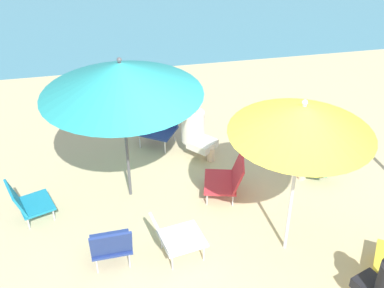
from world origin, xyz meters
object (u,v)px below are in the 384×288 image
object	(u,v)px
beach_chair_c	(160,123)
beach_chair_e	(111,245)
umbrella_yellow	(303,120)
beach_chair_b	(174,237)
beach_chair_d	(228,178)
beach_chair_f	(27,202)
person_b	(326,155)
person_a	(195,129)
umbrella_teal	(121,78)

from	to	relation	value
beach_chair_c	beach_chair_e	world-z (taller)	beach_chair_e
umbrella_yellow	beach_chair_e	bearing A→B (deg)	177.58
beach_chair_b	beach_chair_d	distance (m)	1.35
umbrella_yellow	beach_chair_d	size ratio (longest dim) A/B	3.02
umbrella_yellow	beach_chair_f	size ratio (longest dim) A/B	3.28
beach_chair_e	person_b	world-z (taller)	person_b
person_a	person_b	bearing A→B (deg)	15.67
person_b	beach_chair_b	bearing A→B (deg)	49.38
umbrella_teal	person_a	distance (m)	1.87
beach_chair_b	beach_chair_e	xyz separation A→B (m)	(-0.72, -0.02, 0.03)
beach_chair_b	person_a	distance (m)	2.18
beach_chair_b	beach_chair_e	world-z (taller)	beach_chair_e
beach_chair_d	person_a	distance (m)	1.11
person_b	beach_chair_d	bearing A→B (deg)	26.95
beach_chair_b	person_b	world-z (taller)	person_b
beach_chair_c	person_a	size ratio (longest dim) A/B	0.82
beach_chair_e	person_a	world-z (taller)	person_a
beach_chair_b	beach_chair_c	world-z (taller)	beach_chair_c
umbrella_yellow	beach_chair_e	size ratio (longest dim) A/B	3.11
person_b	umbrella_yellow	bearing A→B (deg)	74.79
umbrella_teal	beach_chair_b	size ratio (longest dim) A/B	3.15
beach_chair_e	beach_chair_d	bearing A→B (deg)	-60.85
beach_chair_c	beach_chair_b	bearing A→B (deg)	28.51
beach_chair_c	person_a	bearing A→B (deg)	78.32
beach_chair_f	umbrella_yellow	bearing A→B (deg)	-39.64
umbrella_yellow	person_b	xyz separation A→B (m)	(0.98, 1.15, -1.34)
beach_chair_c	beach_chair_d	world-z (taller)	beach_chair_c
umbrella_teal	person_b	world-z (taller)	umbrella_teal
beach_chair_b	beach_chair_f	size ratio (longest dim) A/B	1.05
umbrella_yellow	beach_chair_d	world-z (taller)	umbrella_yellow
umbrella_teal	beach_chair_e	xyz separation A→B (m)	(-0.32, -1.29, -1.43)
beach_chair_b	beach_chair_c	distance (m)	2.54
umbrella_yellow	person_a	xyz separation A→B (m)	(-0.67, 2.18, -1.34)
beach_chair_b	person_b	size ratio (longest dim) A/B	0.70
beach_chair_f	person_a	world-z (taller)	person_a
beach_chair_c	beach_chair_e	xyz separation A→B (m)	(-0.91, -2.56, -0.00)
beach_chair_c	person_b	xyz separation A→B (m)	(2.13, -1.50, 0.12)
umbrella_yellow	person_b	bearing A→B (deg)	49.51
umbrella_teal	person_a	xyz separation A→B (m)	(1.07, 0.80, -1.31)
umbrella_teal	beach_chair_b	distance (m)	1.98
beach_chair_c	beach_chair_e	distance (m)	2.72
beach_chair_b	person_b	xyz separation A→B (m)	(2.32, 1.04, 0.15)
beach_chair_d	beach_chair_f	world-z (taller)	beach_chair_d
beach_chair_d	person_a	bearing A→B (deg)	-63.20
umbrella_yellow	beach_chair_c	xyz separation A→B (m)	(-1.15, 2.65, -1.46)
umbrella_yellow	person_b	size ratio (longest dim) A/B	2.20
beach_chair_c	beach_chair_f	size ratio (longest dim) A/B	1.23
beach_chair_b	person_a	world-z (taller)	person_a
umbrella_yellow	beach_chair_b	distance (m)	2.00
beach_chair_c	person_a	world-z (taller)	person_a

